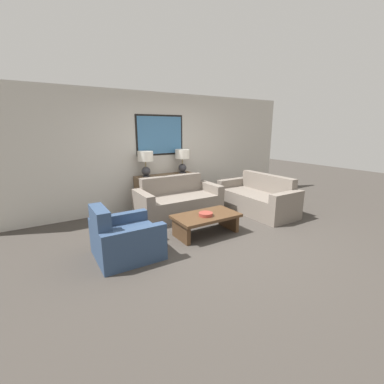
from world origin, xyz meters
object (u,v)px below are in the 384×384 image
coffee_table (206,220)px  armchair_near_back_wall (124,239)px  console_table (165,191)px  couch_by_back_wall (178,202)px  couch_by_side (257,199)px  decorative_bowl (206,214)px  table_lamp_left (146,160)px  table_lamp_right (182,158)px

coffee_table → armchair_near_back_wall: bearing=-178.0°
console_table → couch_by_back_wall: 0.63m
couch_by_side → decorative_bowl: couch_by_side is taller
couch_by_side → armchair_near_back_wall: bearing=-171.1°
console_table → couch_by_back_wall: size_ratio=0.78×
couch_by_back_wall → table_lamp_left: bearing=126.8°
couch_by_back_wall → coffee_table: size_ratio=1.57×
armchair_near_back_wall → decorative_bowl: bearing=0.2°
couch_by_back_wall → couch_by_side: 1.81m
decorative_bowl → armchair_near_back_wall: armchair_near_back_wall is taller
console_table → table_lamp_left: bearing=180.0°
table_lamp_left → couch_by_side: 2.67m
table_lamp_left → console_table: bearing=0.0°
couch_by_back_wall → couch_by_side: same height
table_lamp_right → couch_by_back_wall: table_lamp_right is taller
coffee_table → table_lamp_right: bearing=73.1°
couch_by_side → console_table: bearing=140.6°
decorative_bowl → armchair_near_back_wall: bearing=-179.8°
couch_by_back_wall → decorative_bowl: (-0.13, -1.23, 0.10)m
table_lamp_left → table_lamp_right: bearing=0.0°
console_table → coffee_table: size_ratio=1.21×
decorative_bowl → coffee_table: bearing=47.3°
coffee_table → armchair_near_back_wall: 1.50m
table_lamp_right → couch_by_back_wall: bearing=-126.8°
couch_by_back_wall → coffee_table: 1.19m
couch_by_side → coffee_table: size_ratio=1.57×
table_lamp_right → decorative_bowl: table_lamp_right is taller
coffee_table → armchair_near_back_wall: (-1.50, -0.05, -0.00)m
table_lamp_right → coffee_table: bearing=-106.9°
table_lamp_left → decorative_bowl: (0.34, -1.86, -0.78)m
table_lamp_left → coffee_table: 2.06m
coffee_table → decorative_bowl: (-0.04, -0.05, 0.12)m
couch_by_side → decorative_bowl: 1.85m
table_lamp_right → decorative_bowl: size_ratio=2.29×
console_table → table_lamp_right: (0.47, 0.00, 0.77)m
table_lamp_left → couch_by_side: bearing=-32.6°
table_lamp_right → coffee_table: table_lamp_right is taller
table_lamp_right → couch_by_back_wall: size_ratio=0.31×
table_lamp_left → table_lamp_right: size_ratio=1.00×
console_table → couch_by_side: size_ratio=0.78×
console_table → armchair_near_back_wall: bearing=-130.3°
table_lamp_left → armchair_near_back_wall: bearing=-120.9°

